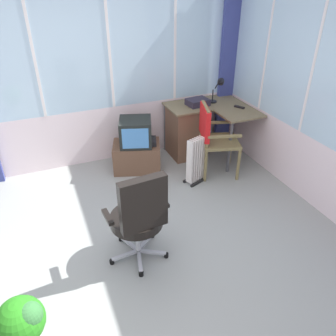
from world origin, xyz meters
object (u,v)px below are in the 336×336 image
Objects in this scene: tv_remote at (239,107)px; office_chair at (139,215)px; paper_tray at (198,102)px; tv_on_stand at (137,148)px; desk_lamp at (220,87)px; desk at (187,129)px; space_heater at (197,160)px; wooden_armchair at (211,132)px; potted_plant at (22,322)px.

tv_remote is 2.48m from office_chair.
paper_tray is (-0.50, 0.32, 0.03)m from tv_remote.
paper_tray is at bearing 6.88° from tv_on_stand.
desk_lamp is 0.36× the size of office_chair.
desk is at bearing 177.56° from paper_tray.
tv_on_stand reaches higher than space_heater.
desk_lamp is 0.41m from tv_remote.
space_heater is at bearing -153.13° from wooden_armchair.
desk is 0.81m from tv_remote.
tv_on_stand is at bearing 135.71° from space_heater.
tv_remote is at bearing 24.99° from wooden_armchair.
desk is at bearing 53.65° from office_chair.
desk_lamp is at bearing 53.46° from wooden_armchair.
desk_lamp reaches higher than desk.
tv_remote reaches higher than potted_plant.
potted_plant is (-2.40, -2.32, -0.13)m from desk.
desk_lamp is at bearing 38.52° from potted_plant.
paper_tray is at bearing -2.44° from desk.
office_chair reaches higher than potted_plant.
office_chair is 1.59× the size of space_heater.
potted_plant is (-2.20, -1.59, -0.03)m from space_heater.
desk is at bearing 8.53° from tv_on_stand.
tv_on_stand is at bearing -175.71° from desk_lamp.
tv_remote is at bearing 25.57° from space_heater.
potted_plant is at bearing -137.76° from paper_tray.
desk_lamp is at bearing -3.05° from desk.
desk is 3.04× the size of desk_lamp.
tv_remote is 0.32× the size of potted_plant.
office_chair is 1.77m from tv_on_stand.
potted_plant is (-2.55, -2.31, -0.53)m from paper_tray.
tv_on_stand is at bearing 73.33° from office_chair.
potted_plant is at bearing -125.64° from tv_on_stand.
space_heater is (-0.20, -0.73, -0.10)m from desk.
desk_lamp is 1.20m from space_heater.
tv_on_stand is at bearing 151.62° from wooden_armchair.
paper_tray reaches higher than potted_plant.
desk is 0.64m from wooden_armchair.
space_heater reaches higher than potted_plant.
desk_lamp is at bearing 4.29° from tv_on_stand.
potted_plant is (-1.07, -0.51, -0.27)m from office_chair.
potted_plant is (-3.05, -1.99, -0.49)m from tv_remote.
desk is at bearing 176.95° from desk_lamp.
paper_tray reaches higher than space_heater.
tv_remote is 0.67m from wooden_armchair.
desk_lamp is (0.48, -0.03, 0.59)m from desk.
tv_remote is 1.05m from space_heater.
tv_on_stand is (-0.88, 0.48, -0.29)m from wooden_armchair.
paper_tray is 0.31× the size of wooden_armchair.
desk_lamp reaches higher than office_chair.
tv_remote is 1.55m from tv_on_stand.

